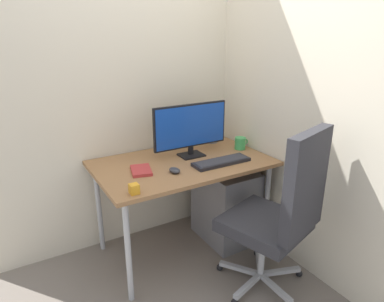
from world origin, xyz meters
TOP-DOWN VIEW (x-y plane):
  - ground_plane at (0.00, 0.00)m, footprint 8.00×8.00m
  - wall_back at (0.00, 0.42)m, footprint 2.75×0.04m
  - wall_side_right at (0.67, -0.21)m, footprint 0.04×2.24m
  - desk at (0.00, 0.00)m, footprint 1.29×0.79m
  - office_chair at (0.30, -0.74)m, footprint 0.62×0.64m
  - filing_cabinet at (0.38, -0.04)m, footprint 0.38×0.51m
  - monitor at (0.12, 0.08)m, footprint 0.62×0.15m
  - keyboard at (0.23, -0.18)m, footprint 0.44×0.14m
  - mouse at (-0.15, -0.16)m, footprint 0.08×0.10m
  - pen_holder at (0.45, 0.28)m, footprint 0.10×0.10m
  - notebook at (-0.34, -0.03)m, footprint 0.18×0.22m
  - coffee_mug at (0.55, 0.01)m, footprint 0.12×0.09m
  - desk_clamp_accessory at (-0.51, -0.32)m, footprint 0.05×0.05m

SIDE VIEW (x-z plane):
  - ground_plane at x=0.00m, z-range 0.00..0.00m
  - filing_cabinet at x=0.38m, z-range 0.00..0.62m
  - office_chair at x=0.30m, z-range 0.04..1.19m
  - desk at x=0.00m, z-range 0.31..1.07m
  - notebook at x=-0.34m, z-range 0.76..0.78m
  - keyboard at x=0.23m, z-range 0.76..0.78m
  - mouse at x=-0.15m, z-range 0.76..0.79m
  - desk_clamp_accessory at x=-0.51m, z-range 0.76..0.82m
  - pen_holder at x=0.45m, z-range 0.72..0.88m
  - coffee_mug at x=0.55m, z-range 0.76..0.86m
  - monitor at x=0.12m, z-range 0.78..1.19m
  - wall_back at x=0.00m, z-range 0.00..2.80m
  - wall_side_right at x=0.67m, z-range 0.00..2.80m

